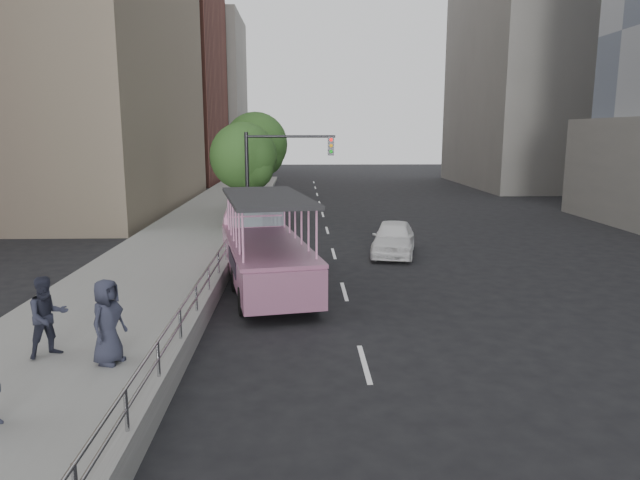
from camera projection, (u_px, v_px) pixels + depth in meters
ground at (318, 334)px, 14.90m from camera, size 160.00×160.00×0.00m
sidewalk at (177, 251)px, 24.49m from camera, size 5.50×80.00×0.30m
kerb_wall at (209, 296)px, 16.66m from camera, size 0.24×30.00×0.36m
guardrail at (208, 274)px, 16.54m from camera, size 0.07×22.00×0.71m
duck_boat at (262, 248)px, 19.98m from camera, size 4.07×9.84×3.18m
car at (393, 238)px, 24.45m from camera, size 2.61×4.56×1.46m
pedestrian_mid at (48, 316)px, 12.51m from camera, size 1.11×1.10×1.81m
pedestrian_far at (108, 322)px, 12.11m from camera, size 0.88×1.06×1.85m
parking_sign at (235, 218)px, 22.37m from camera, size 0.11×0.68×3.04m
traffic_signal at (273, 169)px, 26.46m from camera, size 4.20×0.32×5.20m
street_tree_near at (245, 159)px, 29.71m from camera, size 3.52×3.52×5.72m
street_tree_far at (257, 147)px, 35.52m from camera, size 3.97×3.97×6.45m
midrise_brick at (130, 56)px, 59.00m from camera, size 18.00×16.00×26.00m
midrise_stone_a at (577, 16)px, 54.05m from camera, size 20.00×20.00×32.00m
midrise_stone_b at (182, 95)px, 75.33m from camera, size 16.00×14.00×20.00m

